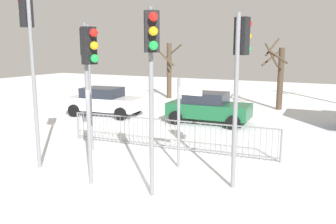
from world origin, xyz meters
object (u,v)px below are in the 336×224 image
object	(u,v)px
traffic_light_foreground_right	(240,62)
traffic_light_foreground_left	(29,41)
traffic_light_rear_left	(152,61)
traffic_light_mid_left	(89,69)
bare_tree_left	(169,69)
traffic_light_rear_right	(87,59)
car_green_near	(208,107)
car_white_trailing	(104,101)
bare_tree_right	(279,74)
direction_sign_post	(181,118)

from	to	relation	value
traffic_light_foreground_right	traffic_light_foreground_left	xyz separation A→B (m)	(-5.81, -1.18, 0.53)
traffic_light_rear_left	traffic_light_mid_left	distance (m)	1.76
traffic_light_mid_left	bare_tree_left	world-z (taller)	traffic_light_mid_left
traffic_light_rear_right	car_green_near	distance (m)	6.78
traffic_light_foreground_right	traffic_light_mid_left	world-z (taller)	traffic_light_foreground_right
car_green_near	traffic_light_rear_right	bearing A→B (deg)	-113.87
traffic_light_rear_left	traffic_light_foreground_left	bearing A→B (deg)	-42.88
traffic_light_foreground_left	traffic_light_rear_right	xyz separation A→B (m)	(0.29, 2.14, -0.58)
car_white_trailing	bare_tree_right	world-z (taller)	bare_tree_right
traffic_light_foreground_right	traffic_light_rear_right	size ratio (longest dim) A/B	1.02
direction_sign_post	traffic_light_rear_right	bearing A→B (deg)	-179.80
direction_sign_post	car_white_trailing	xyz separation A→B (m)	(-7.00, 5.70, -0.74)
car_white_trailing	bare_tree_left	xyz separation A→B (m)	(0.18, 7.30, 1.29)
direction_sign_post	traffic_light_foreground_left	bearing A→B (deg)	-149.93
traffic_light_rear_left	bare_tree_left	world-z (taller)	traffic_light_rear_left
direction_sign_post	bare_tree_right	distance (m)	11.67
traffic_light_mid_left	direction_sign_post	xyz separation A→B (m)	(1.46, 2.24, -1.53)
car_green_near	bare_tree_right	size ratio (longest dim) A/B	0.95
traffic_light_mid_left	bare_tree_right	world-z (taller)	traffic_light_mid_left
car_green_near	direction_sign_post	bearing A→B (deg)	-80.59
traffic_light_foreground_left	traffic_light_foreground_right	bearing A→B (deg)	-62.21
traffic_light_rear_left	traffic_light_foreground_left	world-z (taller)	traffic_light_foreground_left
traffic_light_foreground_left	car_white_trailing	size ratio (longest dim) A/B	1.29
direction_sign_post	car_green_near	xyz separation A→B (m)	(-1.42, 6.27, -0.74)
car_green_near	car_white_trailing	distance (m)	5.61
traffic_light_foreground_left	traffic_light_rear_left	bearing A→B (deg)	-79.37
traffic_light_foreground_left	car_white_trailing	bearing A→B (deg)	38.43
traffic_light_rear_left	bare_tree_right	bearing A→B (deg)	-129.59
car_green_near	traffic_light_mid_left	bearing A→B (deg)	-93.60
car_white_trailing	bare_tree_right	xyz separation A→B (m)	(7.86, 5.93, 1.25)
direction_sign_post	bare_tree_left	xyz separation A→B (m)	(-6.81, 13.00, 0.55)
car_green_near	bare_tree_right	world-z (taller)	bare_tree_right
traffic_light_rear_right	car_green_near	bearing A→B (deg)	6.15
traffic_light_mid_left	car_green_near	world-z (taller)	traffic_light_mid_left
traffic_light_rear_left	bare_tree_right	size ratio (longest dim) A/B	1.09
car_white_trailing	bare_tree_left	distance (m)	7.41
traffic_light_rear_left	bare_tree_left	size ratio (longest dim) A/B	1.16
traffic_light_mid_left	car_white_trailing	bearing A→B (deg)	-123.70
direction_sign_post	car_green_near	world-z (taller)	direction_sign_post
traffic_light_foreground_right	bare_tree_left	size ratio (longest dim) A/B	1.14
traffic_light_mid_left	car_white_trailing	distance (m)	9.95
car_white_trailing	traffic_light_foreground_left	bearing A→B (deg)	-74.35
traffic_light_rear_left	car_green_near	distance (m)	9.02
car_green_near	bare_tree_left	xyz separation A→B (m)	(-5.39, 6.73, 1.29)
traffic_light_rear_right	bare_tree_right	distance (m)	12.22
traffic_light_rear_left	traffic_light_foreground_left	size ratio (longest dim) A/B	0.87
bare_tree_left	bare_tree_right	xyz separation A→B (m)	(7.68, -1.37, -0.03)
car_green_near	bare_tree_right	xyz separation A→B (m)	(2.28, 5.36, 1.25)
traffic_light_rear_left	traffic_light_foreground_right	world-z (taller)	traffic_light_rear_left
bare_tree_right	bare_tree_left	bearing A→B (deg)	169.87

